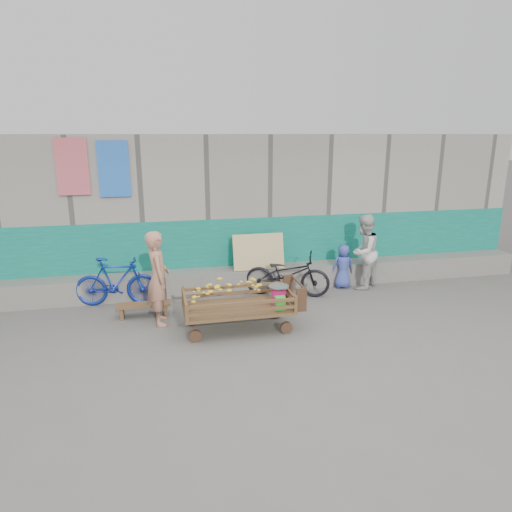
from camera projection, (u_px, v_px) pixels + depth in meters
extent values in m
plane|color=#5E5B56|center=(272.00, 340.00, 6.89)|extent=(80.00, 80.00, 0.00)
cube|color=gray|center=(227.00, 202.00, 10.36)|extent=(12.00, 3.00, 3.00)
cube|color=#096D59|center=(240.00, 253.00, 9.14)|extent=(12.00, 0.03, 1.40)
cube|color=#615F59|center=(242.00, 279.00, 9.05)|extent=(12.00, 0.50, 0.45)
cube|color=tan|center=(259.00, 252.00, 8.84)|extent=(1.00, 0.19, 0.68)
cube|color=#C75560|center=(72.00, 167.00, 8.03)|extent=(0.55, 0.03, 1.00)
cube|color=blue|center=(114.00, 169.00, 8.19)|extent=(0.55, 0.03, 1.00)
cube|color=#513D21|center=(238.00, 308.00, 7.18)|extent=(1.70, 0.85, 0.05)
cylinder|color=#382615|center=(195.00, 336.00, 6.81)|extent=(0.19, 0.06, 0.19)
cube|color=#513D21|center=(187.00, 313.00, 6.59)|extent=(0.05, 0.05, 0.26)
cylinder|color=#382615|center=(192.00, 320.00, 7.39)|extent=(0.19, 0.06, 0.19)
cube|color=#513D21|center=(183.00, 294.00, 7.34)|extent=(0.05, 0.05, 0.26)
cylinder|color=#382615|center=(286.00, 328.00, 7.10)|extent=(0.19, 0.06, 0.19)
cube|color=#513D21|center=(296.00, 304.00, 6.94)|extent=(0.05, 0.05, 0.26)
cylinder|color=#382615|center=(276.00, 313.00, 7.69)|extent=(0.19, 0.06, 0.19)
cube|color=#513D21|center=(282.00, 287.00, 7.69)|extent=(0.05, 0.05, 0.26)
cube|color=#513D21|center=(243.00, 311.00, 6.78)|extent=(1.64, 0.04, 0.05)
cube|color=#513D21|center=(243.00, 303.00, 6.75)|extent=(1.64, 0.04, 0.05)
cube|color=#513D21|center=(234.00, 293.00, 7.52)|extent=(1.64, 0.04, 0.05)
cube|color=#513D21|center=(233.00, 286.00, 7.50)|extent=(1.64, 0.04, 0.05)
cube|color=#513D21|center=(185.00, 305.00, 6.98)|extent=(0.04, 0.79, 0.05)
cube|color=#513D21|center=(185.00, 299.00, 6.95)|extent=(0.04, 0.79, 0.05)
cube|color=#513D21|center=(288.00, 297.00, 7.32)|extent=(0.04, 0.79, 0.05)
cube|color=#513D21|center=(288.00, 291.00, 7.29)|extent=(0.04, 0.79, 0.05)
cylinder|color=#382615|center=(299.00, 283.00, 7.30)|extent=(0.04, 0.76, 0.04)
cube|color=#382615|center=(288.00, 286.00, 7.65)|extent=(0.17, 0.04, 0.38)
cube|color=#382615|center=(301.00, 300.00, 7.00)|extent=(0.17, 0.04, 0.38)
ellipsoid|color=#F8B114|center=(232.00, 295.00, 7.10)|extent=(1.23, 0.66, 0.42)
cylinder|color=#E8197A|center=(279.00, 296.00, 7.28)|extent=(0.23, 0.23, 0.25)
cylinder|color=silver|center=(279.00, 289.00, 7.25)|extent=(0.03, 0.03, 0.06)
cylinder|color=silver|center=(279.00, 286.00, 7.24)|extent=(0.32, 0.32, 0.02)
cube|color=green|center=(280.00, 303.00, 7.02)|extent=(0.15, 0.11, 0.21)
cube|color=#513D21|center=(144.00, 305.00, 7.74)|extent=(0.90, 0.27, 0.04)
cube|color=#513D21|center=(122.00, 313.00, 7.69)|extent=(0.05, 0.25, 0.18)
cube|color=#513D21|center=(166.00, 309.00, 7.85)|extent=(0.05, 0.25, 0.18)
imported|color=tan|center=(158.00, 278.00, 7.32)|extent=(0.41, 0.59, 1.55)
imported|color=silver|center=(363.00, 252.00, 9.04)|extent=(0.92, 0.90, 1.49)
imported|color=#3A4BA2|center=(343.00, 266.00, 9.12)|extent=(0.45, 0.31, 0.89)
imported|color=black|center=(287.00, 274.00, 8.68)|extent=(1.71, 1.11, 0.85)
imported|color=navy|center=(117.00, 282.00, 8.18)|extent=(1.53, 0.61, 0.89)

